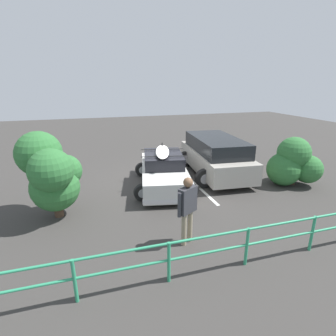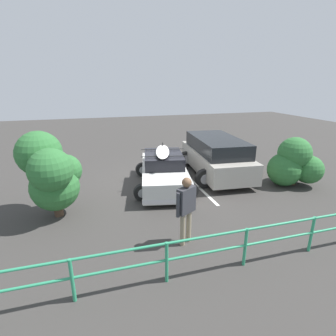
{
  "view_description": "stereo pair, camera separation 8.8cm",
  "coord_description": "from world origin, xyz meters",
  "px_view_note": "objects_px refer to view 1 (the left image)",
  "views": [
    {
      "loc": [
        2.57,
        9.89,
        3.98
      ],
      "look_at": [
        -0.1,
        1.07,
        0.95
      ],
      "focal_mm": 28.0,
      "sensor_mm": 36.0,
      "label": 1
    },
    {
      "loc": [
        2.49,
        9.91,
        3.98
      ],
      "look_at": [
        -0.1,
        1.07,
        0.95
      ],
      "focal_mm": 28.0,
      "sensor_mm": 36.0,
      "label": 2
    }
  ],
  "objects_px": {
    "bush_near_left": "(52,173)",
    "bush_near_right": "(293,164)",
    "sedan_car": "(164,171)",
    "person_bystander": "(187,205)",
    "suv_car": "(215,155)"
  },
  "relations": [
    {
      "from": "bush_near_left",
      "to": "bush_near_right",
      "type": "relative_size",
      "value": 1.27
    },
    {
      "from": "sedan_car",
      "to": "bush_near_left",
      "type": "distance_m",
      "value": 4.18
    },
    {
      "from": "bush_near_left",
      "to": "person_bystander",
      "type": "bearing_deg",
      "value": 142.63
    },
    {
      "from": "suv_car",
      "to": "bush_near_right",
      "type": "height_order",
      "value": "bush_near_right"
    },
    {
      "from": "suv_car",
      "to": "person_bystander",
      "type": "height_order",
      "value": "person_bystander"
    },
    {
      "from": "suv_car",
      "to": "person_bystander",
      "type": "bearing_deg",
      "value": 56.34
    },
    {
      "from": "bush_near_right",
      "to": "bush_near_left",
      "type": "bearing_deg",
      "value": 0.58
    },
    {
      "from": "bush_near_right",
      "to": "suv_car",
      "type": "bearing_deg",
      "value": -39.41
    },
    {
      "from": "suv_car",
      "to": "bush_near_left",
      "type": "bearing_deg",
      "value": 18.04
    },
    {
      "from": "person_bystander",
      "to": "suv_car",
      "type": "bearing_deg",
      "value": -123.66
    },
    {
      "from": "sedan_car",
      "to": "bush_near_right",
      "type": "height_order",
      "value": "bush_near_right"
    },
    {
      "from": "suv_car",
      "to": "bush_near_right",
      "type": "bearing_deg",
      "value": 140.59
    },
    {
      "from": "sedan_car",
      "to": "bush_near_left",
      "type": "xyz_separation_m",
      "value": [
        3.86,
        1.41,
        0.77
      ]
    },
    {
      "from": "suv_car",
      "to": "person_bystander",
      "type": "distance_m",
      "value": 5.6
    },
    {
      "from": "sedan_car",
      "to": "person_bystander",
      "type": "height_order",
      "value": "person_bystander"
    }
  ]
}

